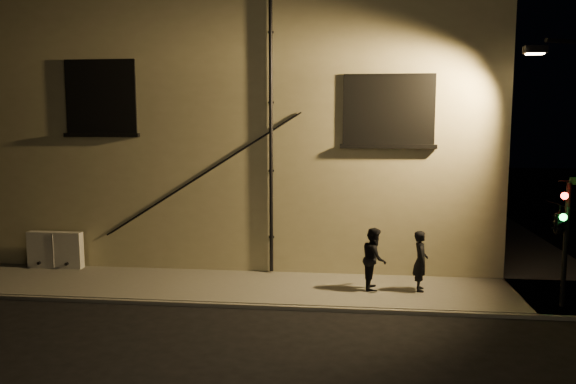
# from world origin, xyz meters

# --- Properties ---
(ground) EXTENTS (90.00, 90.00, 0.00)m
(ground) POSITION_xyz_m (0.00, 0.00, 0.00)
(ground) COLOR black
(sidewalk) EXTENTS (21.00, 16.00, 0.12)m
(sidewalk) POSITION_xyz_m (1.22, 4.39, 0.06)
(sidewalk) COLOR #58574F
(sidewalk) RESTS_ON ground
(building) EXTENTS (16.20, 12.23, 8.80)m
(building) POSITION_xyz_m (-3.00, 8.99, 4.40)
(building) COLOR tan
(building) RESTS_ON ground
(utility_cabinet) EXTENTS (1.72, 0.29, 1.13)m
(utility_cabinet) POSITION_xyz_m (-8.56, 2.70, 0.69)
(utility_cabinet) COLOR #B5B4AC
(utility_cabinet) RESTS_ON sidewalk
(pedestrian_a) EXTENTS (0.40, 0.60, 1.63)m
(pedestrian_a) POSITION_xyz_m (2.44, 1.56, 0.94)
(pedestrian_a) COLOR black
(pedestrian_a) RESTS_ON sidewalk
(pedestrian_b) EXTENTS (0.67, 0.84, 1.69)m
(pedestrian_b) POSITION_xyz_m (1.21, 1.57, 0.96)
(pedestrian_b) COLOR black
(pedestrian_b) RESTS_ON sidewalk
(traffic_signal) EXTENTS (1.16, 1.86, 3.21)m
(traffic_signal) POSITION_xyz_m (5.56, 0.47, 2.27)
(traffic_signal) COLOR black
(traffic_signal) RESTS_ON sidewalk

